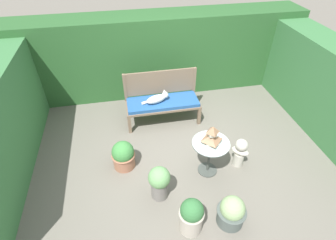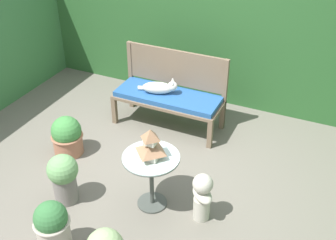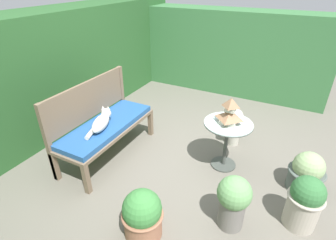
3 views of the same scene
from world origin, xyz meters
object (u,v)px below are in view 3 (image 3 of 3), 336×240
object	(u,v)px
patio_table	(227,133)
potted_plant_path_edge	(307,173)
potted_plant_bench_right	(305,202)
potted_plant_table_far	(233,200)
potted_plant_hedge_corner	(142,215)
garden_bench	(107,128)
pagoda_birdhouse	(230,113)
cat	(101,122)
garden_bust	(235,125)

from	to	relation	value
patio_table	potted_plant_path_edge	xyz separation A→B (m)	(0.02, -0.93, -0.26)
potted_plant_bench_right	potted_plant_table_far	world-z (taller)	potted_plant_table_far
potted_plant_path_edge	potted_plant_hedge_corner	distance (m)	1.88
potted_plant_path_edge	potted_plant_table_far	bearing A→B (deg)	145.35
garden_bench	pagoda_birdhouse	size ratio (longest dim) A/B	4.45
cat	garden_bust	distance (m)	1.82
potted_plant_hedge_corner	patio_table	bearing A→B (deg)	-15.61
garden_bust	potted_plant_table_far	bearing A→B (deg)	-122.63
potted_plant_table_far	potted_plant_hedge_corner	distance (m)	0.85
garden_bench	pagoda_birdhouse	world-z (taller)	pagoda_birdhouse
cat	patio_table	size ratio (longest dim) A/B	0.86
garden_bench	potted_plant_table_far	size ratio (longest dim) A/B	2.50
garden_bench	patio_table	size ratio (longest dim) A/B	2.29
potted_plant_hedge_corner	potted_plant_table_far	bearing A→B (deg)	-55.55
cat	patio_table	distance (m)	1.55
garden_bench	patio_table	xyz separation A→B (m)	(0.48, -1.45, 0.07)
patio_table	potted_plant_path_edge	bearing A→B (deg)	-88.81
cat	potted_plant_table_far	xyz separation A→B (m)	(-0.27, -1.75, -0.25)
patio_table	potted_plant_hedge_corner	bearing A→B (deg)	164.39
patio_table	potted_plant_table_far	world-z (taller)	patio_table
potted_plant_path_edge	potted_plant_table_far	xyz separation A→B (m)	(-0.88, 0.61, 0.10)
pagoda_birdhouse	potted_plant_hedge_corner	bearing A→B (deg)	164.39
cat	potted_plant_table_far	bearing A→B (deg)	-116.81
garden_bench	potted_plant_hedge_corner	xyz separation A→B (m)	(-0.85, -1.08, -0.17)
cat	potted_plant_table_far	size ratio (longest dim) A/B	0.93
garden_bust	potted_plant_path_edge	distance (m)	1.10
cat	potted_plant_path_edge	xyz separation A→B (m)	(0.61, -2.36, -0.34)
potted_plant_bench_right	potted_plant_table_far	distance (m)	0.68
patio_table	pagoda_birdhouse	xyz separation A→B (m)	(-0.00, 0.00, 0.27)
cat	potted_plant_path_edge	distance (m)	2.46
potted_plant_path_edge	patio_table	bearing A→B (deg)	91.19
patio_table	potted_plant_hedge_corner	xyz separation A→B (m)	(-1.34, 0.37, -0.24)
garden_bench	potted_plant_bench_right	world-z (taller)	potted_plant_bench_right
potted_plant_path_edge	garden_bust	bearing A→B (deg)	61.50
garden_bench	garden_bust	size ratio (longest dim) A/B	2.61
potted_plant_hedge_corner	pagoda_birdhouse	bearing A→B (deg)	-15.61
cat	potted_plant_bench_right	bearing A→B (deg)	-106.93
potted_plant_table_far	cat	bearing A→B (deg)	81.38
patio_table	potted_plant_table_far	bearing A→B (deg)	-159.14
cat	potted_plant_table_far	world-z (taller)	cat
garden_bench	pagoda_birdhouse	distance (m)	1.57
garden_bust	potted_plant_bench_right	bearing A→B (deg)	-95.52
potted_plant_path_edge	potted_plant_table_far	distance (m)	1.07
garden_bench	potted_plant_bench_right	bearing A→B (deg)	-91.35
pagoda_birdhouse	garden_bench	bearing A→B (deg)	108.45
garden_bust	potted_plant_bench_right	size ratio (longest dim) A/B	0.96
pagoda_birdhouse	potted_plant_bench_right	xyz separation A→B (m)	(-0.54, -0.92, -0.47)
potted_plant_table_far	potted_plant_hedge_corner	bearing A→B (deg)	124.45
potted_plant_table_far	potted_plant_path_edge	bearing A→B (deg)	-34.65
potted_plant_hedge_corner	potted_plant_bench_right	bearing A→B (deg)	-58.43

